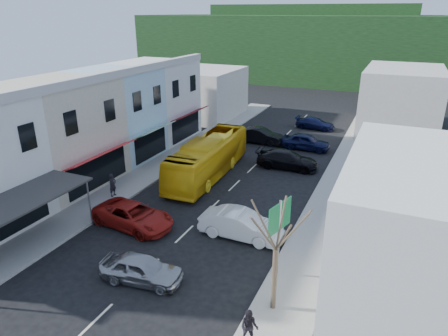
# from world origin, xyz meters

# --- Properties ---
(ground) EXTENTS (120.00, 120.00, 0.00)m
(ground) POSITION_xyz_m (0.00, 0.00, 0.00)
(ground) COLOR black
(ground) RESTS_ON ground
(sidewalk_left) EXTENTS (3.00, 52.00, 0.15)m
(sidewalk_left) POSITION_xyz_m (-7.50, 10.00, 0.07)
(sidewalk_left) COLOR gray
(sidewalk_left) RESTS_ON ground
(sidewalk_right) EXTENTS (3.00, 52.00, 0.15)m
(sidewalk_right) POSITION_xyz_m (7.50, 10.00, 0.07)
(sidewalk_right) COLOR gray
(sidewalk_right) RESTS_ON ground
(shopfront_row) EXTENTS (8.25, 30.00, 8.00)m
(shopfront_row) POSITION_xyz_m (-12.49, 5.00, 4.00)
(shopfront_row) COLOR silver
(shopfront_row) RESTS_ON ground
(distant_block_left) EXTENTS (8.00, 10.00, 6.00)m
(distant_block_left) POSITION_xyz_m (-12.00, 27.00, 3.00)
(distant_block_left) COLOR #B7B2A8
(distant_block_left) RESTS_ON ground
(distant_block_right) EXTENTS (8.00, 12.00, 7.00)m
(distant_block_right) POSITION_xyz_m (11.00, 30.00, 3.50)
(distant_block_right) COLOR #B7B2A8
(distant_block_right) RESTS_ON ground
(hillside) EXTENTS (80.00, 26.00, 14.00)m
(hillside) POSITION_xyz_m (-1.45, 65.09, 6.73)
(hillside) COLOR black
(hillside) RESTS_ON ground
(bus) EXTENTS (3.02, 11.70, 3.10)m
(bus) POSITION_xyz_m (-2.75, 9.04, 1.55)
(bus) COLOR yellow
(bus) RESTS_ON ground
(car_silver) EXTENTS (4.59, 2.34, 1.40)m
(car_silver) POSITION_xyz_m (0.29, -4.87, 0.70)
(car_silver) COLOR #9D9DA1
(car_silver) RESTS_ON ground
(car_white) EXTENTS (4.40, 1.81, 1.40)m
(car_white) POSITION_xyz_m (3.28, 1.12, 0.70)
(car_white) COLOR silver
(car_white) RESTS_ON ground
(car_red) EXTENTS (4.80, 2.46, 1.40)m
(car_red) POSITION_xyz_m (-3.40, -0.45, 0.70)
(car_red) COLOR maroon
(car_red) RESTS_ON ground
(car_black_near) EXTENTS (4.60, 2.10, 1.40)m
(car_black_near) POSITION_xyz_m (2.75, 13.35, 0.70)
(car_black_near) COLOR black
(car_black_near) RESTS_ON ground
(car_navy_mid) EXTENTS (4.43, 1.88, 1.40)m
(car_navy_mid) POSITION_xyz_m (3.05, 18.97, 0.70)
(car_navy_mid) COLOR black
(car_navy_mid) RESTS_ON ground
(car_black_far) EXTENTS (4.42, 1.85, 1.40)m
(car_black_far) POSITION_xyz_m (-1.74, 19.09, 0.70)
(car_black_far) COLOR black
(car_black_far) RESTS_ON ground
(car_navy_far) EXTENTS (4.61, 2.11, 1.40)m
(car_navy_far) POSITION_xyz_m (2.36, 26.74, 0.70)
(car_navy_far) COLOR black
(car_navy_far) RESTS_ON ground
(pedestrian_left) EXTENTS (0.44, 0.63, 1.70)m
(pedestrian_left) POSITION_xyz_m (-7.26, 2.41, 1.00)
(pedestrian_left) COLOR black
(pedestrian_left) RESTS_ON sidewalk_left
(pedestrian_right) EXTENTS (0.74, 0.51, 1.70)m
(pedestrian_right) POSITION_xyz_m (6.72, -6.65, 1.00)
(pedestrian_right) COLOR black
(pedestrian_right) RESTS_ON sidewalk_right
(direction_sign) EXTENTS (1.24, 2.07, 4.34)m
(direction_sign) POSITION_xyz_m (6.40, -1.72, 2.17)
(direction_sign) COLOR #0E512A
(direction_sign) RESTS_ON ground
(street_tree) EXTENTS (2.35, 2.35, 6.44)m
(street_tree) POSITION_xyz_m (6.97, -4.20, 3.22)
(street_tree) COLOR #3A3024
(street_tree) RESTS_ON ground
(traffic_signal) EXTENTS (0.53, 1.04, 5.15)m
(traffic_signal) POSITION_xyz_m (6.60, 30.97, 2.58)
(traffic_signal) COLOR black
(traffic_signal) RESTS_ON ground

